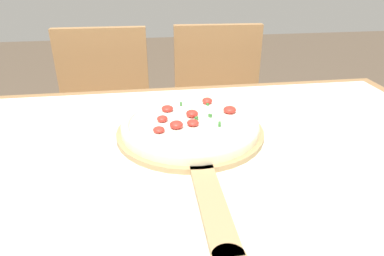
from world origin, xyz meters
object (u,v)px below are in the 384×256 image
(pizza, at_px, (190,124))
(chair_right, at_px, (219,114))
(chair_left, at_px, (106,121))
(pizza_peel, at_px, (192,137))

(pizza, xyz_separation_m, chair_right, (0.22, 0.66, -0.28))
(pizza, height_order, chair_left, chair_left)
(chair_left, distance_m, chair_right, 0.49)
(pizza, bearing_deg, chair_left, 112.43)
(chair_left, bearing_deg, pizza_peel, -67.05)
(pizza_peel, distance_m, chair_right, 0.77)
(pizza_peel, bearing_deg, chair_left, 111.56)
(pizza_peel, height_order, pizza, pizza)
(pizza, bearing_deg, pizza_peel, -90.12)
(pizza_peel, relative_size, chair_right, 0.65)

